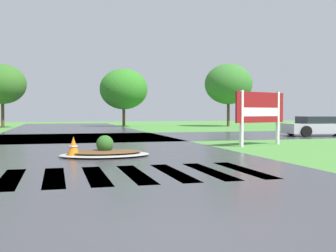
% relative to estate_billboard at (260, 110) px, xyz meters
% --- Properties ---
extents(asphalt_roadway, '(9.94, 80.00, 0.01)m').
position_rel_estate_billboard_xyz_m(asphalt_roadway, '(-7.11, -2.12, -1.52)').
color(asphalt_roadway, '#35353A').
rests_on(asphalt_roadway, ground).
extents(asphalt_cross_road, '(90.00, 8.94, 0.01)m').
position_rel_estate_billboard_xyz_m(asphalt_cross_road, '(-7.11, 7.68, -1.52)').
color(asphalt_cross_road, '#35353A').
rests_on(asphalt_cross_road, ground).
extents(crosswalk_stripes, '(6.75, 3.06, 0.01)m').
position_rel_estate_billboard_xyz_m(crosswalk_stripes, '(-7.11, -6.73, -1.52)').
color(crosswalk_stripes, white).
rests_on(crosswalk_stripes, ground).
extents(estate_billboard, '(2.79, 1.21, 2.32)m').
position_rel_estate_billboard_xyz_m(estate_billboard, '(0.00, 0.00, 0.00)').
color(estate_billboard, white).
rests_on(estate_billboard, ground).
extents(median_island, '(2.88, 1.96, 0.68)m').
position_rel_estate_billboard_xyz_m(median_island, '(-6.90, -2.68, -1.39)').
color(median_island, '#9E9B93').
rests_on(median_island, ground).
extents(car_silver_hatch, '(4.71, 2.43, 1.17)m').
position_rel_estate_billboard_xyz_m(car_silver_hatch, '(7.03, 5.66, -0.96)').
color(car_silver_hatch, '#B7B7BF').
rests_on(car_silver_hatch, ground).
extents(traffic_cone, '(0.43, 0.43, 0.67)m').
position_rel_estate_billboard_xyz_m(traffic_cone, '(-7.90, -2.94, -1.20)').
color(traffic_cone, orange).
rests_on(traffic_cone, ground).
extents(background_treeline, '(45.94, 6.83, 6.26)m').
position_rel_estate_billboard_xyz_m(background_treeline, '(-7.75, 23.70, 2.28)').
color(background_treeline, '#4C3823').
rests_on(background_treeline, ground).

